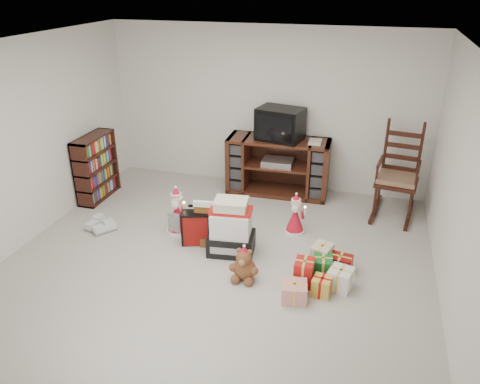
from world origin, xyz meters
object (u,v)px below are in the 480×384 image
(santa_figurine, at_px, (295,218))
(mrs_claus_figurine, at_px, (177,215))
(tv_stand, at_px, (278,166))
(sneaker_pair, at_px, (100,226))
(crt_television, at_px, (280,124))
(gift_pile, at_px, (231,230))
(gift_cluster, at_px, (321,273))
(red_suitcase, at_px, (196,228))
(rocking_chair, at_px, (396,182))
(teddy_bear, at_px, (244,266))
(bookshelf, at_px, (96,168))

(santa_figurine, distance_m, mrs_claus_figurine, 1.56)
(tv_stand, distance_m, sneaker_pair, 2.78)
(santa_figurine, height_order, crt_television, crt_television)
(gift_pile, distance_m, gift_cluster, 1.20)
(red_suitcase, bearing_deg, rocking_chair, 16.03)
(red_suitcase, distance_m, sneaker_pair, 1.39)
(teddy_bear, relative_size, sneaker_pair, 0.89)
(mrs_claus_figurine, height_order, sneaker_pair, mrs_claus_figurine)
(sneaker_pair, relative_size, crt_television, 0.60)
(rocking_chair, relative_size, sneaker_pair, 3.15)
(mrs_claus_figurine, xyz_separation_m, crt_television, (1.03, 1.58, 0.87))
(santa_figurine, bearing_deg, sneaker_pair, -165.19)
(red_suitcase, distance_m, santa_figurine, 1.32)
(gift_cluster, height_order, crt_television, crt_television)
(teddy_bear, relative_size, crt_television, 0.53)
(bookshelf, relative_size, red_suitcase, 1.92)
(bookshelf, xyz_separation_m, teddy_bear, (2.74, -1.45, -0.30))
(santa_figurine, bearing_deg, rocking_chair, 37.73)
(rocking_chair, height_order, mrs_claus_figurine, rocking_chair)
(rocking_chair, xyz_separation_m, teddy_bear, (-1.62, -2.19, -0.30))
(bookshelf, xyz_separation_m, santa_figurine, (3.10, -0.24, -0.26))
(tv_stand, relative_size, crt_television, 2.13)
(red_suitcase, height_order, sneaker_pair, red_suitcase)
(bookshelf, relative_size, gift_cluster, 1.01)
(bookshelf, bearing_deg, santa_figurine, -4.39)
(tv_stand, bearing_deg, teddy_bear, -88.49)
(bookshelf, height_order, santa_figurine, bookshelf)
(bookshelf, distance_m, gift_cluster, 3.81)
(gift_pile, bearing_deg, tv_stand, 77.59)
(bookshelf, relative_size, teddy_bear, 2.52)
(gift_pile, relative_size, sneaker_pair, 1.60)
(tv_stand, relative_size, rocking_chair, 1.13)
(tv_stand, height_order, santa_figurine, tv_stand)
(mrs_claus_figurine, xyz_separation_m, gift_cluster, (1.98, -0.60, -0.14))
(bookshelf, distance_m, gift_pile, 2.61)
(red_suitcase, bearing_deg, crt_television, 51.43)
(santa_figurine, xyz_separation_m, sneaker_pair, (-2.54, -0.67, -0.16))
(tv_stand, height_order, teddy_bear, tv_stand)
(red_suitcase, bearing_deg, teddy_bear, -53.26)
(bookshelf, relative_size, mrs_claus_figurine, 1.51)
(bookshelf, height_order, rocking_chair, rocking_chair)
(teddy_bear, bearing_deg, mrs_claus_figurine, 145.50)
(teddy_bear, bearing_deg, gift_cluster, 12.91)
(mrs_claus_figurine, distance_m, sneaker_pair, 1.08)
(tv_stand, relative_size, bookshelf, 1.58)
(rocking_chair, distance_m, sneaker_pair, 4.16)
(santa_figurine, height_order, gift_cluster, santa_figurine)
(crt_television, bearing_deg, santa_figurine, -56.00)
(tv_stand, xyz_separation_m, crt_television, (0.01, -0.01, 0.68))
(rocking_chair, relative_size, mrs_claus_figurine, 2.11)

